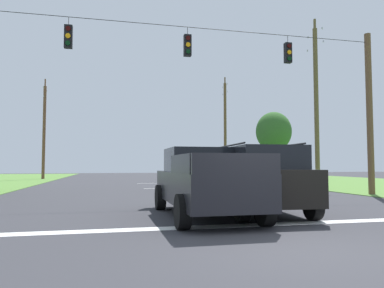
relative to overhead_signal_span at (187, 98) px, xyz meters
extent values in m
plane|color=#333338|center=(0.00, -9.30, -4.38)|extent=(120.00, 120.00, 0.00)
cube|color=white|center=(0.00, -6.95, -4.38)|extent=(15.97, 0.45, 0.01)
cube|color=white|center=(0.00, -0.95, -4.38)|extent=(2.50, 0.15, 0.01)
cube|color=white|center=(0.00, 6.99, -4.38)|extent=(2.50, 0.15, 0.01)
cube|color=white|center=(0.00, 13.17, -4.38)|extent=(2.50, 0.15, 0.01)
cylinder|color=brown|center=(9.17, 0.00, -0.40)|extent=(0.30, 0.30, 7.97)
cylinder|color=black|center=(0.01, 0.00, 3.15)|extent=(18.33, 0.02, 0.02)
cylinder|color=black|center=(-4.97, 0.00, 2.97)|extent=(0.02, 0.02, 0.36)
cube|color=black|center=(-4.97, 0.00, 2.32)|extent=(0.32, 0.24, 0.95)
cylinder|color=#310503|center=(-4.97, -0.14, 2.61)|extent=(0.20, 0.04, 0.20)
cylinder|color=orange|center=(-4.97, -0.14, 2.31)|extent=(0.20, 0.04, 0.20)
cylinder|color=black|center=(-4.97, -0.14, 2.01)|extent=(0.20, 0.04, 0.20)
cylinder|color=black|center=(0.02, 0.00, 2.97)|extent=(0.02, 0.02, 0.36)
cube|color=black|center=(0.02, 0.00, 2.32)|extent=(0.32, 0.24, 0.95)
cylinder|color=#310503|center=(0.02, -0.14, 2.61)|extent=(0.20, 0.04, 0.20)
cylinder|color=orange|center=(0.02, -0.14, 2.31)|extent=(0.20, 0.04, 0.20)
cylinder|color=black|center=(0.02, -0.14, 2.01)|extent=(0.20, 0.04, 0.20)
cylinder|color=black|center=(4.84, 0.00, 2.97)|extent=(0.02, 0.02, 0.36)
cube|color=black|center=(4.84, 0.00, 2.32)|extent=(0.32, 0.24, 0.95)
cylinder|color=#310503|center=(4.84, -0.14, 2.61)|extent=(0.20, 0.04, 0.20)
cylinder|color=orange|center=(4.84, -0.14, 2.31)|extent=(0.20, 0.04, 0.20)
cylinder|color=black|center=(4.84, -0.14, 2.01)|extent=(0.20, 0.04, 0.20)
cube|color=black|center=(-0.60, -5.32, -3.56)|extent=(2.03, 5.41, 0.85)
cube|color=black|center=(-0.60, -4.67, -2.78)|extent=(1.86, 1.91, 0.70)
cube|color=black|center=(-1.53, -6.68, -2.91)|extent=(0.11, 2.38, 0.45)
cube|color=black|center=(0.35, -6.67, -2.91)|extent=(0.11, 2.38, 0.45)
cube|color=black|center=(-0.59, -7.97, -2.91)|extent=(1.96, 0.11, 0.45)
cylinder|color=black|center=(-1.61, -3.49, -3.98)|extent=(0.28, 0.80, 0.80)
cylinder|color=black|center=(0.39, -3.48, -3.98)|extent=(0.28, 0.80, 0.80)
cylinder|color=black|center=(-1.59, -7.16, -3.98)|extent=(0.28, 0.80, 0.80)
cylinder|color=black|center=(0.41, -7.15, -3.98)|extent=(0.28, 0.80, 0.80)
cube|color=black|center=(1.14, -4.88, -3.53)|extent=(2.18, 4.89, 0.95)
cube|color=black|center=(1.13, -5.03, -2.73)|extent=(1.95, 3.28, 0.65)
cylinder|color=black|center=(0.28, -4.99, -2.35)|extent=(0.18, 2.72, 0.05)
cylinder|color=black|center=(1.98, -5.07, -2.35)|extent=(0.18, 2.72, 0.05)
cylinder|color=black|center=(0.25, -3.20, -4.00)|extent=(0.30, 0.77, 0.76)
cylinder|color=black|center=(2.20, -3.30, -4.00)|extent=(0.30, 0.77, 0.76)
cylinder|color=black|center=(0.09, -6.46, -4.00)|extent=(0.30, 0.77, 0.76)
cylinder|color=black|center=(2.04, -6.56, -4.00)|extent=(0.30, 0.77, 0.76)
cube|color=silver|center=(1.13, 4.23, -3.71)|extent=(1.81, 4.30, 0.70)
cube|color=black|center=(1.13, 4.23, -3.11)|extent=(1.62, 2.10, 0.50)
cylinder|color=black|center=(0.24, 5.65, -4.06)|extent=(0.22, 0.64, 0.64)
cylinder|color=black|center=(2.04, 5.65, -4.06)|extent=(0.22, 0.64, 0.64)
cylinder|color=black|center=(0.23, 2.81, -4.06)|extent=(0.22, 0.64, 0.64)
cylinder|color=black|center=(2.03, 2.81, -4.06)|extent=(0.22, 0.64, 0.64)
cylinder|color=brown|center=(9.80, 5.67, 0.83)|extent=(0.29, 0.29, 10.44)
cube|color=brown|center=(9.80, 5.67, 5.65)|extent=(0.12, 0.12, 2.09)
cylinder|color=#B2B7BC|center=(9.80, 6.51, 5.77)|extent=(0.08, 0.08, 0.12)
cylinder|color=#B2B7BC|center=(9.80, 4.84, 5.77)|extent=(0.08, 0.08, 0.12)
cube|color=brown|center=(9.80, 5.67, 4.75)|extent=(0.12, 0.12, 2.38)
cylinder|color=#B2B7BC|center=(9.80, 6.63, 4.87)|extent=(0.08, 0.08, 0.12)
cylinder|color=#B2B7BC|center=(9.80, 4.72, 4.87)|extent=(0.08, 0.08, 0.12)
cylinder|color=brown|center=(9.59, 24.36, 1.11)|extent=(0.32, 0.32, 11.00)
cube|color=brown|center=(9.59, 24.36, 6.21)|extent=(0.12, 0.12, 2.20)
cylinder|color=#B2B7BC|center=(9.59, 25.24, 6.33)|extent=(0.08, 0.08, 0.12)
cylinder|color=#B2B7BC|center=(9.59, 23.48, 6.33)|extent=(0.08, 0.08, 0.12)
cube|color=brown|center=(9.59, 24.36, 5.31)|extent=(0.12, 0.12, 2.09)
cylinder|color=#B2B7BC|center=(9.59, 25.20, 5.43)|extent=(0.08, 0.08, 0.12)
cylinder|color=#B2B7BC|center=(9.59, 23.52, 5.43)|extent=(0.08, 0.08, 0.12)
cylinder|color=brown|center=(-10.01, 23.75, 0.39)|extent=(0.30, 0.30, 9.56)
cube|color=brown|center=(-10.01, 23.75, 4.77)|extent=(0.12, 0.12, 2.32)
cylinder|color=#B2B7BC|center=(-10.01, 24.68, 4.89)|extent=(0.08, 0.08, 0.12)
cylinder|color=#B2B7BC|center=(-10.01, 22.82, 4.89)|extent=(0.08, 0.08, 0.12)
cube|color=brown|center=(-10.01, 23.75, 3.87)|extent=(0.12, 0.12, 1.83)
cylinder|color=#B2B7BC|center=(-10.01, 24.48, 3.99)|extent=(0.08, 0.08, 0.12)
cylinder|color=#B2B7BC|center=(-10.01, 23.01, 3.99)|extent=(0.08, 0.08, 0.12)
cylinder|color=brown|center=(12.64, 18.00, -2.52)|extent=(0.24, 0.24, 3.72)
ellipsoid|color=#2E5D24|center=(12.64, 18.00, 0.41)|extent=(3.54, 3.54, 3.93)
camera|label=1|loc=(-3.15, -15.14, -2.93)|focal=33.51mm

